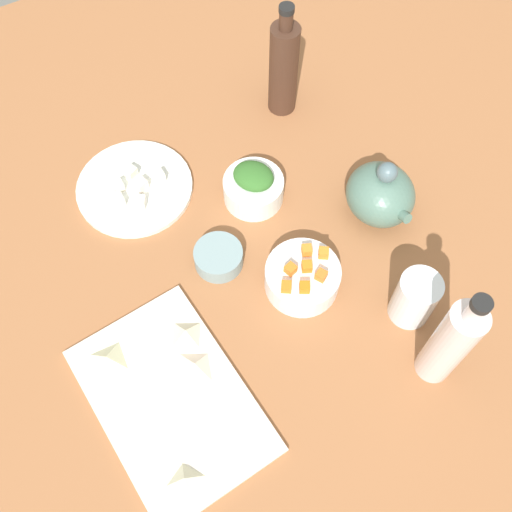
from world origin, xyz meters
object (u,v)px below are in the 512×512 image
cutting_board (171,400)px  bowl_greens (254,189)px  drinking_glass_0 (415,298)px  bowl_carrots (302,278)px  bottle_0 (284,68)px  bowl_small_side (219,257)px  plate_tofu (135,188)px  teapot (380,194)px  bottle_1 (451,343)px

cutting_board → bowl_greens: (-29.86, 32.36, 2.26)cm
cutting_board → bowl_greens: 44.09cm
cutting_board → drinking_glass_0: (5.93, 45.03, 5.11)cm
bowl_greens → cutting_board: bearing=-47.3°
bowl_carrots → bottle_0: size_ratio=0.52×
bottle_0 → drinking_glass_0: bearing=-4.9°
bowl_small_side → drinking_glass_0: (25.83, 25.69, 3.66)cm
bowl_carrots → bowl_small_side: bowl_carrots is taller
bowl_greens → bowl_carrots: size_ratio=0.87×
plate_tofu → bowl_greens: bearing=56.5°
bowl_greens → bottle_0: (-18.47, 17.28, 8.55)cm
bowl_greens → bowl_small_side: bearing=-52.6°
bowl_small_side → teapot: 33.50cm
teapot → bottle_1: (31.83, -9.80, 5.95)cm
bowl_greens → bottle_0: size_ratio=0.46×
bowl_small_side → bottle_1: bearing=32.4°
bowl_greens → bottle_0: bottle_0 is taller
teapot → drinking_glass_0: teapot is taller
plate_tofu → bowl_carrots: 39.78cm
plate_tofu → teapot: bearing=55.2°
bowl_carrots → bottle_1: bearing=25.4°
bowl_greens → teapot: bearing=53.8°
teapot → bottle_0: (-33.05, -2.67, 5.56)cm
cutting_board → plate_tofu: plate_tofu is taller
plate_tofu → bowl_carrots: size_ratio=1.71×
bowl_small_side → drinking_glass_0: size_ratio=0.83×
bowl_greens → drinking_glass_0: 38.07cm
bottle_0 → drinking_glass_0: size_ratio=2.36×
bowl_carrots → bottle_0: 45.14cm
bottle_0 → bottle_1: size_ratio=0.97×
plate_tofu → bottle_1: (59.86, 30.48, 11.09)cm
bowl_carrots → bottle_1: bottle_1 is taller
bowl_greens → drinking_glass_0: size_ratio=1.07×
bowl_greens → bowl_small_side: size_ratio=1.29×
cutting_board → teapot: teapot is taller
bottle_1 → drinking_glass_0: (-10.63, 2.52, -6.09)cm
plate_tofu → bottle_0: size_ratio=0.90×
teapot → drinking_glass_0: (21.20, -7.27, -0.14)cm
bowl_carrots → drinking_glass_0: 20.35cm
plate_tofu → bowl_carrots: bowl_carrots is taller
cutting_board → teapot: (-15.27, 52.30, 5.24)cm
teapot → bottle_1: 33.83cm
bottle_1 → bowl_small_side: bearing=-147.6°
bowl_greens → drinking_glass_0: (35.79, 12.67, 2.85)cm
plate_tofu → drinking_glass_0: drinking_glass_0 is taller
bowl_carrots → cutting_board: bearing=-75.0°
plate_tofu → bowl_greens: 24.47cm
bottle_0 → bowl_carrots: bearing=-25.3°
cutting_board → bowl_carrots: bearing=105.0°
bottle_0 → bowl_small_side: bearing=-46.8°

